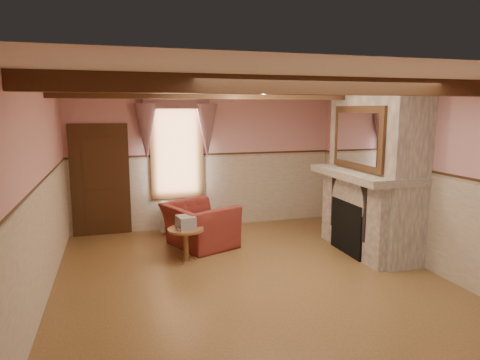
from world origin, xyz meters
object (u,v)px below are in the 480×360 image
object	(u,v)px
radiator	(178,217)
bowl	(373,170)
armchair	(199,225)
mantel_clock	(344,160)
oil_lamp	(359,161)
side_table	(186,245)

from	to	relation	value
radiator	bowl	distance (m)	3.88
armchair	mantel_clock	size ratio (longest dim) A/B	4.94
radiator	oil_lamp	bearing A→B (deg)	-11.28
radiator	bowl	xyz separation A→B (m)	(2.89, -2.32, 1.16)
armchair	bowl	distance (m)	3.15
side_table	radiator	bearing A→B (deg)	85.77
oil_lamp	armchair	bearing A→B (deg)	161.80
radiator	mantel_clock	size ratio (longest dim) A/B	2.92
side_table	mantel_clock	distance (m)	3.28
armchair	radiator	xyz separation A→B (m)	(-0.23, 1.03, -0.09)
bowl	side_table	bearing A→B (deg)	168.78
bowl	mantel_clock	distance (m)	0.94
armchair	bowl	size ratio (longest dim) A/B	3.27
mantel_clock	oil_lamp	xyz separation A→B (m)	(0.00, -0.52, 0.04)
armchair	side_table	world-z (taller)	armchair
bowl	mantel_clock	bearing A→B (deg)	90.00
radiator	mantel_clock	distance (m)	3.42
bowl	oil_lamp	xyz separation A→B (m)	(0.00, 0.42, 0.10)
bowl	oil_lamp	world-z (taller)	oil_lamp
oil_lamp	side_table	bearing A→B (deg)	176.71
oil_lamp	radiator	bearing A→B (deg)	146.67
mantel_clock	oil_lamp	size ratio (longest dim) A/B	0.86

